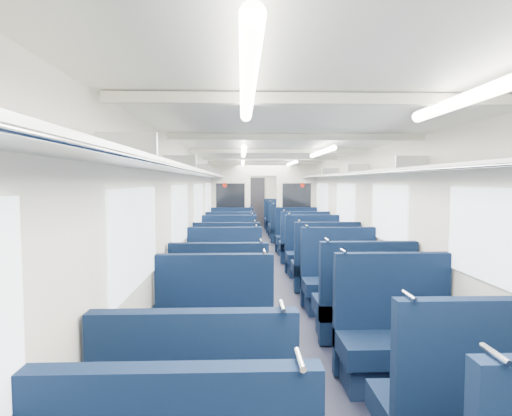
{
  "coord_description": "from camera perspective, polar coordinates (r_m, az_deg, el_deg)",
  "views": [
    {
      "loc": [
        -0.58,
        -8.35,
        1.85
      ],
      "look_at": [
        -0.18,
        3.07,
        1.12
      ],
      "focal_mm": 29.1,
      "sensor_mm": 36.0,
      "label": 1
    }
  ],
  "objects": [
    {
      "name": "floor",
      "position": [
        8.57,
        1.96,
        -8.78
      ],
      "size": [
        2.8,
        18.0,
        0.01
      ],
      "primitive_type": "cube",
      "color": "black",
      "rests_on": "ground"
    },
    {
      "name": "ceiling",
      "position": [
        8.39,
        2.0,
        7.1
      ],
      "size": [
        2.8,
        18.0,
        0.01
      ],
      "primitive_type": "cube",
      "color": "white",
      "rests_on": "wall_left"
    },
    {
      "name": "wall_left",
      "position": [
        8.42,
        -7.57,
        -0.95
      ],
      "size": [
        0.02,
        18.0,
        2.35
      ],
      "primitive_type": "cube",
      "color": "beige",
      "rests_on": "floor"
    },
    {
      "name": "dado_left",
      "position": [
        8.52,
        -7.43,
        -6.49
      ],
      "size": [
        0.03,
        17.9,
        0.7
      ],
      "primitive_type": "cube",
      "color": "black",
      "rests_on": "floor"
    },
    {
      "name": "wall_right",
      "position": [
        8.61,
        11.32,
        -0.89
      ],
      "size": [
        0.02,
        18.0,
        2.35
      ],
      "primitive_type": "cube",
      "color": "beige",
      "rests_on": "floor"
    },
    {
      "name": "dado_right",
      "position": [
        8.71,
        11.15,
        -6.31
      ],
      "size": [
        0.03,
        17.9,
        0.7
      ],
      "primitive_type": "cube",
      "color": "black",
      "rests_on": "floor"
    },
    {
      "name": "wall_far",
      "position": [
        17.37,
        -0.07,
        1.44
      ],
      "size": [
        2.8,
        0.02,
        2.35
      ],
      "primitive_type": "cube",
      "color": "beige",
      "rests_on": "floor"
    },
    {
      "name": "luggage_rack_left",
      "position": [
        8.38,
        -6.34,
        4.5
      ],
      "size": [
        0.36,
        17.4,
        0.18
      ],
      "color": "#B2B5BA",
      "rests_on": "wall_left"
    },
    {
      "name": "luggage_rack_right",
      "position": [
        8.54,
        10.16,
        4.45
      ],
      "size": [
        0.36,
        17.4,
        0.18
      ],
      "color": "#B2B5BA",
      "rests_on": "wall_right"
    },
    {
      "name": "windows",
      "position": [
        7.93,
        2.21,
        0.57
      ],
      "size": [
        2.78,
        15.6,
        0.75
      ],
      "color": "white",
      "rests_on": "wall_left"
    },
    {
      "name": "ceiling_fittings",
      "position": [
        8.12,
        2.12,
        6.78
      ],
      "size": [
        2.7,
        16.06,
        0.11
      ],
      "color": "beige",
      "rests_on": "ceiling"
    },
    {
      "name": "end_door",
      "position": [
        17.32,
        -0.06,
        0.85
      ],
      "size": [
        0.75,
        0.06,
        2.0
      ],
      "primitive_type": "cube",
      "color": "black",
      "rests_on": "floor"
    },
    {
      "name": "bulkhead",
      "position": [
        11.0,
        1.04,
        0.46
      ],
      "size": [
        2.8,
        0.1,
        2.35
      ],
      "color": "beige",
      "rests_on": "floor"
    },
    {
      "name": "seat_6",
      "position": [
        3.93,
        -5.8,
        -18.39
      ],
      "size": [
        1.09,
        0.6,
        1.21
      ],
      "color": "#0B1A35",
      "rests_on": "floor"
    },
    {
      "name": "seat_7",
      "position": [
        4.17,
        18.75,
        -17.2
      ],
      "size": [
        1.09,
        0.6,
        1.21
      ],
      "color": "#0B1A35",
      "rests_on": "floor"
    },
    {
      "name": "seat_8",
      "position": [
        4.87,
        -5.0,
        -13.97
      ],
      "size": [
        1.09,
        0.6,
        1.21
      ],
      "color": "#0B1A35",
      "rests_on": "floor"
    },
    {
      "name": "seat_9",
      "position": [
        5.1,
        14.54,
        -13.24
      ],
      "size": [
        1.09,
        0.6,
        1.21
      ],
      "color": "#0B1A35",
      "rests_on": "floor"
    },
    {
      "name": "seat_10",
      "position": [
        6.07,
        -4.37,
        -10.41
      ],
      "size": [
        1.09,
        0.6,
        1.21
      ],
      "color": "#0B1A35",
      "rests_on": "floor"
    },
    {
      "name": "seat_11",
      "position": [
        6.16,
        11.49,
        -10.26
      ],
      "size": [
        1.09,
        0.6,
        1.21
      ],
      "color": "#0B1A35",
      "rests_on": "floor"
    },
    {
      "name": "seat_12",
      "position": [
        7.04,
        -4.03,
        -8.43
      ],
      "size": [
        1.09,
        0.6,
        1.21
      ],
      "color": "#0B1A35",
      "rests_on": "floor"
    },
    {
      "name": "seat_13",
      "position": [
        7.18,
        9.47,
        -8.23
      ],
      "size": [
        1.09,
        0.6,
        1.21
      ],
      "color": "#0B1A35",
      "rests_on": "floor"
    },
    {
      "name": "seat_14",
      "position": [
        8.2,
        -3.73,
        -6.69
      ],
      "size": [
        1.09,
        0.6,
        1.21
      ],
      "color": "#0B1A35",
      "rests_on": "floor"
    },
    {
      "name": "seat_15",
      "position": [
        8.31,
        7.86,
        -6.59
      ],
      "size": [
        1.09,
        0.6,
        1.21
      ],
      "color": "#0B1A35",
      "rests_on": "floor"
    },
    {
      "name": "seat_16",
      "position": [
        9.36,
        -3.51,
        -5.41
      ],
      "size": [
        1.09,
        0.6,
        1.21
      ],
      "color": "#0B1A35",
      "rests_on": "floor"
    },
    {
      "name": "seat_17",
      "position": [
        9.52,
        6.58,
        -5.27
      ],
      "size": [
        1.09,
        0.6,
        1.21
      ],
      "color": "#0B1A35",
      "rests_on": "floor"
    },
    {
      "name": "seat_18",
      "position": [
        10.57,
        -3.33,
        -4.36
      ],
      "size": [
        1.09,
        0.6,
        1.21
      ],
      "color": "#0B1A35",
      "rests_on": "floor"
    },
    {
      "name": "seat_19",
      "position": [
        10.69,
        5.62,
        -4.28
      ],
      "size": [
        1.09,
        0.6,
        1.21
      ],
      "color": "#0B1A35",
      "rests_on": "floor"
    },
    {
      "name": "seat_20",
      "position": [
        12.59,
        -3.11,
        -3.07
      ],
      "size": [
        1.09,
        0.6,
        1.21
      ],
      "color": "#0B1A35",
      "rests_on": "floor"
    },
    {
      "name": "seat_21",
      "position": [
        12.63,
        4.44,
        -3.05
      ],
      "size": [
        1.09,
        0.6,
        1.21
      ],
      "color": "#0B1A35",
      "rests_on": "floor"
    },
    {
      "name": "seat_22",
      "position": [
        13.78,
        -3.02,
        -2.49
      ],
      "size": [
        1.09,
        0.6,
        1.21
      ],
      "color": "#0B1A35",
      "rests_on": "floor"
    },
    {
      "name": "seat_23",
      "position": [
        13.71,
        3.93,
        -2.52
      ],
      "size": [
        1.09,
        0.6,
        1.21
      ],
      "color": "#0B1A35",
      "rests_on": "floor"
    },
    {
      "name": "seat_24",
      "position": [
        14.83,
        -2.94,
        -2.05
      ],
      "size": [
        1.09,
        0.6,
        1.21
      ],
      "color": "#0B1A35",
      "rests_on": "floor"
    },
    {
      "name": "seat_25",
      "position": [
        14.98,
        3.43,
        -1.99
      ],
      "size": [
        1.09,
        0.6,
        1.21
      ],
      "color": "#0B1A35",
      "rests_on": "floor"
    },
    {
      "name": "seat_26",
      "position": [
        16.1,
        -2.87,
        -1.6
      ],
      "size": [
        1.09,
        0.6,
        1.21
      ],
      "color": "#0B1A35",
      "rests_on": "floor"
    },
    {
      "name": "seat_27",
      "position": [
        15.96,
        3.09,
        -1.65
      ],
      "size": [
        1.09,
        0.6,
        1.21
      ],
      "color": "#0B1A35",
      "rests_on": "floor"
    }
  ]
}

